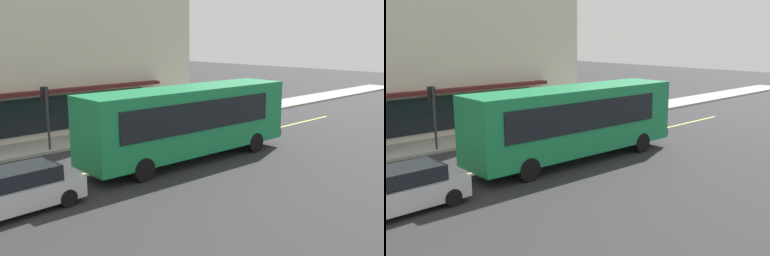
% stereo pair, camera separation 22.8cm
% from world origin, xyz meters
% --- Properties ---
extents(ground, '(120.00, 120.00, 0.00)m').
position_xyz_m(ground, '(0.00, 0.00, 0.00)').
color(ground, '#28282B').
extents(sidewalk, '(80.00, 2.92, 0.15)m').
position_xyz_m(sidewalk, '(0.00, 5.55, 0.07)').
color(sidewalk, '#9E9B93').
rests_on(sidewalk, ground).
extents(lane_centre_stripe, '(36.00, 0.16, 0.01)m').
position_xyz_m(lane_centre_stripe, '(0.00, 0.00, 0.00)').
color(lane_centre_stripe, '#D8D14C').
rests_on(lane_centre_stripe, ground).
extents(storefront_building, '(21.93, 10.64, 15.48)m').
position_xyz_m(storefront_building, '(-0.30, 12.02, 7.73)').
color(storefront_building, beige).
rests_on(storefront_building, ground).
extents(bus, '(11.18, 2.81, 3.50)m').
position_xyz_m(bus, '(2.62, -1.54, 1.99)').
color(bus, '#197F47').
rests_on(bus, ground).
extents(traffic_light, '(0.30, 0.52, 3.20)m').
position_xyz_m(traffic_light, '(-1.60, 4.57, 2.53)').
color(traffic_light, '#2D2D33').
rests_on(traffic_light, sidewalk).
extents(car_silver, '(4.34, 1.95, 1.52)m').
position_xyz_m(car_silver, '(-5.96, -2.18, 0.74)').
color(car_silver, '#B7BABF').
rests_on(car_silver, ground).
extents(car_teal, '(4.31, 1.88, 1.52)m').
position_xyz_m(car_teal, '(11.58, 3.07, 0.74)').
color(car_teal, '#14666B').
rests_on(car_teal, ground).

